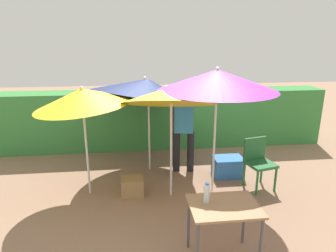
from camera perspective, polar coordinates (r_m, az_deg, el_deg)
The scene contains 12 objects.
ground_plane at distance 5.36m, azimuth 0.38°, elevation -12.27°, with size 24.00×24.00×0.00m, color #937056.
hedge_row at distance 7.25m, azimuth -1.85°, elevation 1.39°, with size 8.00×0.70×1.37m, color #38843D.
umbrella_rainbow at distance 4.65m, azimuth 0.17°, elevation 5.74°, with size 1.52×1.50×2.08m.
umbrella_orange at distance 4.68m, azimuth 9.35°, elevation 8.61°, with size 1.86×1.86×2.17m.
umbrella_yellow at distance 4.88m, azimuth -16.02°, elevation 5.29°, with size 1.56×1.54×1.91m.
umbrella_navy at distance 5.73m, azimuth -4.10°, elevation 7.17°, with size 2.18×2.12×2.19m.
person_vendor at distance 5.78m, azimuth 3.04°, elevation -0.03°, with size 0.56×0.28×1.88m.
chair_plastic at distance 5.53m, azimuth 16.83°, elevation -6.24°, with size 0.53×0.53×0.89m.
cooler_box at distance 5.94m, azimuth 11.34°, elevation -7.60°, with size 0.56×0.40×0.37m, color #2D6BB7.
crate_cardboard at distance 5.21m, azimuth -6.79°, elevation -11.36°, with size 0.37×0.31×0.31m, color #9E7A4C.
folding_table at distance 3.65m, azimuth 10.60°, elevation -15.81°, with size 0.80×0.60×0.74m.
bottle_water at distance 3.58m, azimuth 7.38°, elevation -12.54°, with size 0.07×0.07×0.24m.
Camera 1 is at (-0.58, -4.65, 2.60)m, focal length 31.97 mm.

